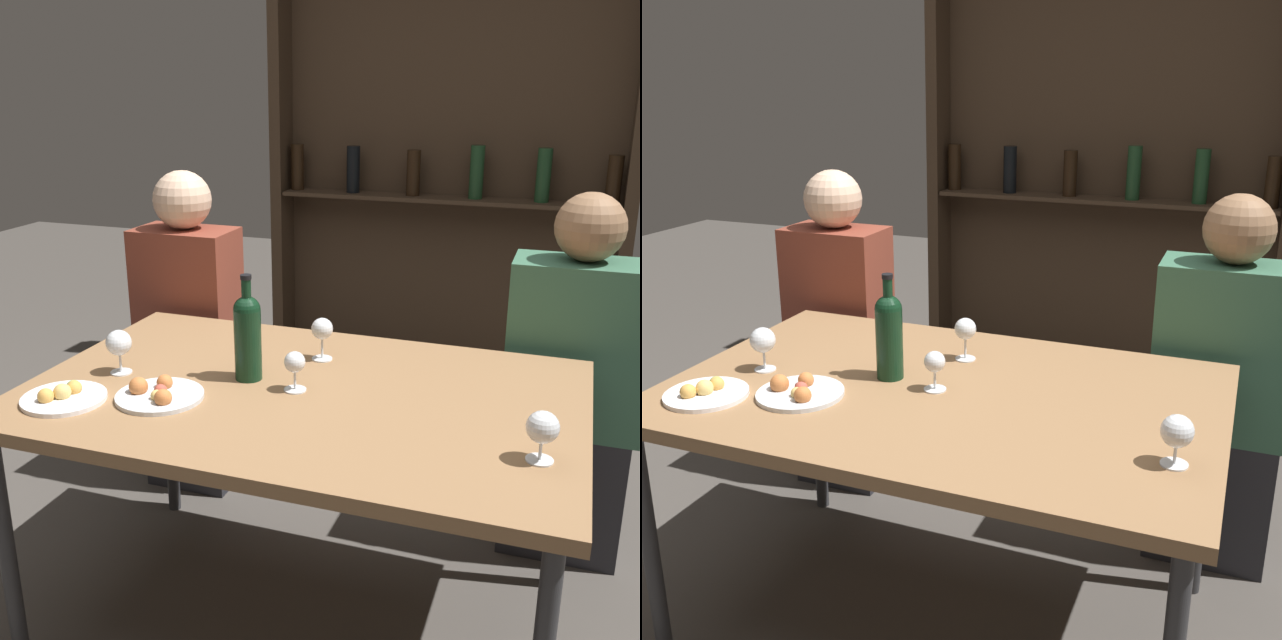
% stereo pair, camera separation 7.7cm
% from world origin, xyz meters
% --- Properties ---
extents(ground_plane, '(10.00, 10.00, 0.00)m').
position_xyz_m(ground_plane, '(0.00, 0.00, 0.00)').
color(ground_plane, '#47423D').
extents(dining_table, '(1.45, 0.94, 0.74)m').
position_xyz_m(dining_table, '(0.00, 0.00, 0.68)').
color(dining_table, olive).
rests_on(dining_table, ground_plane).
extents(wine_rack_wall, '(1.78, 0.21, 2.38)m').
position_xyz_m(wine_rack_wall, '(0.00, 2.04, 1.20)').
color(wine_rack_wall, '#38281C').
rests_on(wine_rack_wall, ground_plane).
extents(wine_bottle, '(0.07, 0.07, 0.29)m').
position_xyz_m(wine_bottle, '(-0.17, 0.02, 0.87)').
color(wine_bottle, black).
rests_on(wine_bottle, dining_table).
extents(wine_glass_0, '(0.07, 0.07, 0.12)m').
position_xyz_m(wine_glass_0, '(0.62, -0.19, 0.82)').
color(wine_glass_0, silver).
rests_on(wine_glass_0, dining_table).
extents(wine_glass_1, '(0.06, 0.06, 0.13)m').
position_xyz_m(wine_glass_1, '(-0.02, 0.23, 0.83)').
color(wine_glass_1, silver).
rests_on(wine_glass_1, dining_table).
extents(wine_glass_2, '(0.07, 0.07, 0.13)m').
position_xyz_m(wine_glass_2, '(-0.52, -0.06, 0.83)').
color(wine_glass_2, silver).
rests_on(wine_glass_2, dining_table).
extents(wine_glass_3, '(0.06, 0.06, 0.11)m').
position_xyz_m(wine_glass_3, '(-0.02, -0.01, 0.81)').
color(wine_glass_3, silver).
rests_on(wine_glass_3, dining_table).
extents(food_plate_0, '(0.23, 0.23, 0.05)m').
position_xyz_m(food_plate_0, '(-0.33, -0.18, 0.75)').
color(food_plate_0, silver).
rests_on(food_plate_0, dining_table).
extents(food_plate_1, '(0.21, 0.21, 0.05)m').
position_xyz_m(food_plate_1, '(-0.55, -0.27, 0.75)').
color(food_plate_1, white).
rests_on(food_plate_1, dining_table).
extents(seated_person_left, '(0.36, 0.22, 1.21)m').
position_xyz_m(seated_person_left, '(-0.69, 0.64, 0.58)').
color(seated_person_left, '#26262B').
rests_on(seated_person_left, ground_plane).
extents(seated_person_right, '(0.42, 0.22, 1.20)m').
position_xyz_m(seated_person_right, '(0.68, 0.64, 0.57)').
color(seated_person_right, '#26262B').
rests_on(seated_person_right, ground_plane).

